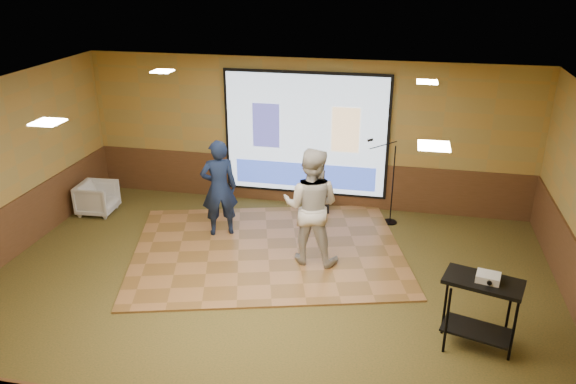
% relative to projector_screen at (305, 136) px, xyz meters
% --- Properties ---
extents(ground, '(9.00, 9.00, 0.00)m').
position_rel_projector_screen_xyz_m(ground, '(0.00, -3.44, -1.47)').
color(ground, '#343B1B').
rests_on(ground, ground).
extents(room_shell, '(9.04, 7.04, 3.02)m').
position_rel_projector_screen_xyz_m(room_shell, '(0.00, -3.44, 0.62)').
color(room_shell, '#A28943').
rests_on(room_shell, ground).
extents(wainscot_back, '(9.00, 0.04, 0.95)m').
position_rel_projector_screen_xyz_m(wainscot_back, '(0.00, 0.04, -1.00)').
color(wainscot_back, '#4F321A').
rests_on(wainscot_back, ground).
extents(wainscot_left, '(0.04, 7.00, 0.95)m').
position_rel_projector_screen_xyz_m(wainscot_left, '(-4.48, -3.44, -1.00)').
color(wainscot_left, '#4F321A').
rests_on(wainscot_left, ground).
extents(projector_screen, '(3.32, 0.06, 2.52)m').
position_rel_projector_screen_xyz_m(projector_screen, '(0.00, 0.00, 0.00)').
color(projector_screen, black).
rests_on(projector_screen, room_shell).
extents(downlight_nw, '(0.32, 0.32, 0.02)m').
position_rel_projector_screen_xyz_m(downlight_nw, '(-2.20, -1.64, 1.50)').
color(downlight_nw, '#FFEDBF').
rests_on(downlight_nw, room_shell).
extents(downlight_ne, '(0.32, 0.32, 0.02)m').
position_rel_projector_screen_xyz_m(downlight_ne, '(2.20, -1.64, 1.50)').
color(downlight_ne, '#FFEDBF').
rests_on(downlight_ne, room_shell).
extents(downlight_sw, '(0.32, 0.32, 0.02)m').
position_rel_projector_screen_xyz_m(downlight_sw, '(-2.20, -4.94, 1.50)').
color(downlight_sw, '#FFEDBF').
rests_on(downlight_sw, room_shell).
extents(downlight_se, '(0.32, 0.32, 0.02)m').
position_rel_projector_screen_xyz_m(downlight_se, '(2.20, -4.94, 1.50)').
color(downlight_se, '#FFEDBF').
rests_on(downlight_se, room_shell).
extents(dance_floor, '(5.41, 4.64, 0.03)m').
position_rel_projector_screen_xyz_m(dance_floor, '(-0.27, -2.15, -1.46)').
color(dance_floor, '#946336').
rests_on(dance_floor, ground).
extents(player_left, '(0.78, 0.67, 1.80)m').
position_rel_projector_screen_xyz_m(player_left, '(-1.26, -1.72, -0.54)').
color(player_left, '#14203F').
rests_on(player_left, dance_floor).
extents(player_right, '(1.02, 0.82, 1.98)m').
position_rel_projector_screen_xyz_m(player_right, '(0.52, -2.38, -0.45)').
color(player_right, beige).
rests_on(player_right, dance_floor).
extents(av_table, '(0.96, 0.51, 1.01)m').
position_rel_projector_screen_xyz_m(av_table, '(3.03, -4.15, -0.76)').
color(av_table, black).
rests_on(av_table, ground).
extents(projector, '(0.33, 0.30, 0.10)m').
position_rel_projector_screen_xyz_m(projector, '(3.07, -4.16, -0.42)').
color(projector, silver).
rests_on(projector, av_table).
extents(mic_stand, '(0.66, 0.27, 1.68)m').
position_rel_projector_screen_xyz_m(mic_stand, '(1.73, -0.56, -0.98)').
color(mic_stand, black).
rests_on(mic_stand, ground).
extents(banquet_chair, '(0.74, 0.72, 0.64)m').
position_rel_projector_screen_xyz_m(banquet_chair, '(-3.98, -1.30, -1.16)').
color(banquet_chair, gray).
rests_on(banquet_chair, ground).
extents(duffel_bag, '(0.58, 0.49, 0.31)m').
position_rel_projector_screen_xyz_m(duffel_bag, '(0.29, -0.41, -1.32)').
color(duffel_bag, black).
rests_on(duffel_bag, ground).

